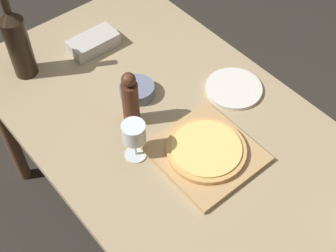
% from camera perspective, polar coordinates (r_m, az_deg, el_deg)
% --- Properties ---
extents(ground_plane, '(12.00, 12.00, 0.00)m').
position_cam_1_polar(ground_plane, '(2.26, 1.59, -13.52)').
color(ground_plane, '#2D2823').
extents(dining_table, '(0.89, 1.69, 0.78)m').
position_cam_1_polar(dining_table, '(1.67, 2.10, -3.19)').
color(dining_table, '#9E8966').
rests_on(dining_table, ground_plane).
extents(cutting_board, '(0.31, 0.32, 0.02)m').
position_cam_1_polar(cutting_board, '(1.55, 4.67, -3.31)').
color(cutting_board, tan).
rests_on(cutting_board, dining_table).
extents(pizza, '(0.26, 0.26, 0.02)m').
position_cam_1_polar(pizza, '(1.53, 4.71, -2.86)').
color(pizza, tan).
rests_on(pizza, cutting_board).
extents(wine_bottle, '(0.09, 0.09, 0.37)m').
position_cam_1_polar(wine_bottle, '(1.79, -17.86, 9.68)').
color(wine_bottle, black).
rests_on(wine_bottle, dining_table).
extents(pepper_mill, '(0.06, 0.06, 0.23)m').
position_cam_1_polar(pepper_mill, '(1.56, -4.62, 3.20)').
color(pepper_mill, '#4C2819').
rests_on(pepper_mill, dining_table).
extents(wine_glass, '(0.08, 0.08, 0.15)m').
position_cam_1_polar(wine_glass, '(1.46, -4.18, -0.99)').
color(wine_glass, silver).
rests_on(wine_glass, dining_table).
extents(small_bowl, '(0.13, 0.13, 0.04)m').
position_cam_1_polar(small_bowl, '(1.71, -3.80, 4.38)').
color(small_bowl, slate).
rests_on(small_bowl, dining_table).
extents(dinner_plate, '(0.21, 0.21, 0.01)m').
position_cam_1_polar(dinner_plate, '(1.75, 8.02, 4.55)').
color(dinner_plate, silver).
rests_on(dinner_plate, dining_table).
extents(food_container, '(0.20, 0.10, 0.05)m').
position_cam_1_polar(food_container, '(1.91, -9.08, 9.97)').
color(food_container, '#BCB7AD').
rests_on(food_container, dining_table).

